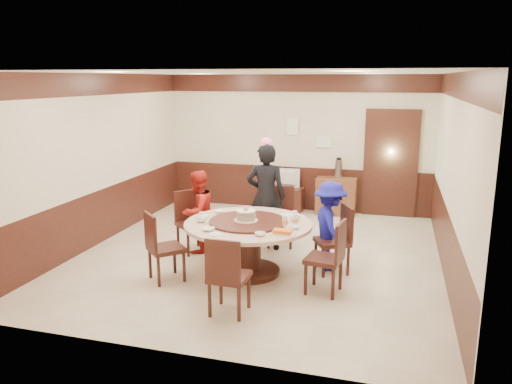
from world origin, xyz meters
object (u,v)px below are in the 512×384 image
(banquet_table, at_px, (248,237))
(person_blue, at_px, (330,226))
(person_red, at_px, (198,212))
(thermos, at_px, (339,169))
(birthday_cake, at_px, (246,215))
(television, at_px, (283,178))
(tv_stand, at_px, (283,199))
(side_cabinet, at_px, (336,196))
(shrimp_platter, at_px, (283,232))
(person_standing, at_px, (266,197))

(banquet_table, height_order, person_blue, person_blue)
(person_red, height_order, thermos, person_red)
(birthday_cake, distance_m, television, 3.53)
(tv_stand, bearing_deg, person_red, -104.59)
(tv_stand, bearing_deg, side_cabinet, 1.55)
(person_red, bearing_deg, person_blue, 103.65)
(shrimp_platter, bearing_deg, television, 102.67)
(person_red, relative_size, person_blue, 1.01)
(shrimp_platter, bearing_deg, birthday_cake, 147.70)
(person_standing, xyz_separation_m, television, (-0.26, 2.38, -0.17))
(person_red, xyz_separation_m, television, (0.74, 2.83, 0.04))
(shrimp_platter, xyz_separation_m, side_cabinet, (0.23, 3.93, -0.40))
(person_standing, height_order, side_cabinet, person_standing)
(side_cabinet, distance_m, thermos, 0.57)
(person_red, relative_size, shrimp_platter, 4.38)
(banquet_table, bearing_deg, side_cabinet, 77.00)
(television, distance_m, thermos, 1.16)
(banquet_table, xyz_separation_m, side_cabinet, (0.81, 3.53, -0.16))
(person_blue, xyz_separation_m, side_cabinet, (-0.27, 3.05, -0.27))
(shrimp_platter, height_order, thermos, thermos)
(birthday_cake, relative_size, shrimp_platter, 1.10)
(television, xyz_separation_m, side_cabinet, (1.11, 0.03, -0.32))
(side_cabinet, bearing_deg, television, -178.45)
(person_blue, bearing_deg, banquet_table, 88.70)
(thermos, bearing_deg, birthday_cake, -103.87)
(birthday_cake, relative_size, side_cabinet, 0.41)
(person_red, relative_size, television, 1.93)
(person_blue, relative_size, shrimp_platter, 4.33)
(person_red, relative_size, tv_stand, 1.55)
(person_red, bearing_deg, birthday_cake, 74.44)
(person_blue, bearing_deg, shrimp_platter, 125.39)
(person_blue, xyz_separation_m, tv_stand, (-1.38, 3.02, -0.40))
(person_blue, height_order, tv_stand, person_blue)
(person_blue, relative_size, birthday_cake, 3.93)
(person_blue, xyz_separation_m, thermos, (-0.24, 3.05, 0.29))
(person_blue, xyz_separation_m, television, (-1.38, 3.02, 0.05))
(shrimp_platter, height_order, television, television)
(person_red, xyz_separation_m, birthday_cake, (1.00, -0.68, 0.20))
(person_standing, relative_size, side_cabinet, 2.16)
(television, height_order, thermos, thermos)
(person_standing, xyz_separation_m, birthday_cake, (0.00, -1.13, -0.01))
(tv_stand, bearing_deg, banquet_table, -85.23)
(tv_stand, distance_m, side_cabinet, 1.11)
(person_red, height_order, person_blue, person_red)
(shrimp_platter, bearing_deg, person_blue, 60.52)
(banquet_table, xyz_separation_m, person_standing, (-0.03, 1.11, 0.33))
(shrimp_platter, bearing_deg, side_cabinet, 86.66)
(person_red, relative_size, side_cabinet, 1.64)
(person_blue, height_order, side_cabinet, person_blue)
(banquet_table, relative_size, person_standing, 1.04)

